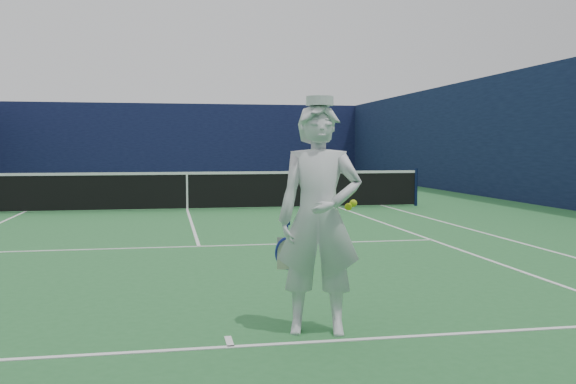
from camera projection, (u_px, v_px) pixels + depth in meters
name	position (u px, v px, depth m)	size (l,w,h in m)	color
ground	(187.00, 210.00, 16.96)	(80.00, 80.00, 0.00)	#296C34
court_markings	(187.00, 210.00, 16.96)	(11.03, 23.83, 0.01)	white
windscreen_fence	(186.00, 134.00, 16.82)	(20.12, 36.12, 4.00)	#0E1335
tennis_net	(187.00, 189.00, 16.92)	(12.88, 0.09, 1.07)	#141E4C
tennis_player	(319.00, 219.00, 5.67)	(0.84, 0.67, 2.10)	white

